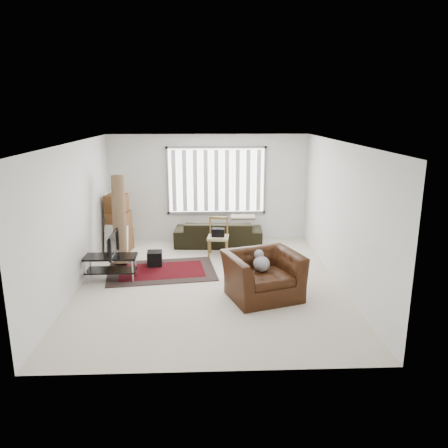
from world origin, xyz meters
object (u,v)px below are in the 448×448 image
(sofa, at_px, (218,229))
(armchair, at_px, (263,272))
(tv_stand, at_px, (111,263))
(moving_boxes, at_px, (119,225))
(side_chair, at_px, (218,235))

(sofa, height_order, armchair, armchair)
(tv_stand, height_order, armchair, armchair)
(moving_boxes, bearing_deg, sofa, 7.37)
(tv_stand, height_order, side_chair, side_chair)
(armchair, bearing_deg, moving_boxes, 119.37)
(moving_boxes, height_order, side_chair, moving_boxes)
(moving_boxes, relative_size, sofa, 0.63)
(moving_boxes, height_order, sofa, moving_boxes)
(side_chair, xyz_separation_m, armchair, (0.73, -2.34, -0.02))
(tv_stand, height_order, sofa, sofa)
(sofa, xyz_separation_m, side_chair, (-0.03, -0.80, 0.07))
(sofa, bearing_deg, armchair, 106.26)
(side_chair, height_order, armchair, armchair)
(sofa, relative_size, side_chair, 2.43)
(sofa, bearing_deg, moving_boxes, 10.99)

